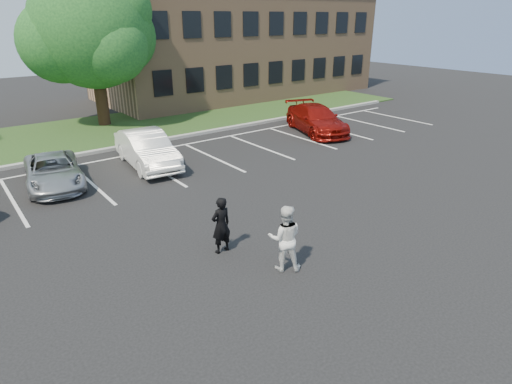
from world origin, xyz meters
The scene contains 11 objects.
ground_plane centered at (0.00, 0.00, 0.00)m, with size 90.00×90.00×0.00m, color black.
curb centered at (0.00, 12.00, 0.07)m, with size 40.00×0.30×0.15m, color gray.
grass_strip centered at (0.00, 16.00, 0.04)m, with size 44.00×8.00×0.08m, color #1D3F18.
stall_lines centered at (1.40, 8.95, 0.01)m, with size 34.00×5.36×0.01m.
office_building centered at (14.00, 21.99, 4.16)m, with size 22.40×10.40×8.30m.
tree centered at (1.03, 17.40, 5.35)m, with size 7.80×7.20×8.80m.
man_black_suit centered at (-1.58, 0.51, 0.82)m, with size 0.60×0.39×1.64m, color black.
man_white_shirt centered at (-0.75, -1.20, 0.89)m, with size 0.87×0.68×1.79m, color white.
car_silver_minivan centered at (-3.97, 8.66, 0.59)m, with size 1.96×4.25×1.18m, color #ABAEB2.
car_white_sedan centered at (-0.11, 8.69, 0.76)m, with size 1.62×4.64×1.53m, color white.
car_red_compact centered at (9.93, 8.45, 0.74)m, with size 2.08×5.13×1.49m, color maroon.
Camera 1 is at (-7.15, -8.39, 6.13)m, focal length 30.00 mm.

